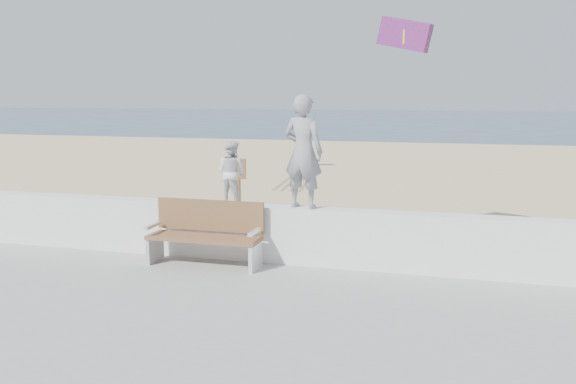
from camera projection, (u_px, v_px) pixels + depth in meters
ground at (236, 314)px, 7.93m from camera, size 220.00×220.00×0.00m
sand at (353, 199)px, 16.48m from camera, size 90.00×40.00×0.08m
seawall at (279, 234)px, 9.73m from camera, size 30.00×0.35×0.90m
adult at (303, 152)px, 9.42m from camera, size 0.72×0.55×1.76m
child at (231, 172)px, 9.80m from camera, size 0.58×0.50×1.03m
bench at (206, 232)px, 9.58m from camera, size 1.80×0.57×1.00m
parafoil_kite at (406, 35)px, 10.62m from camera, size 0.99×0.45×0.66m
sign at (239, 187)px, 12.54m from camera, size 0.32×0.07×1.46m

